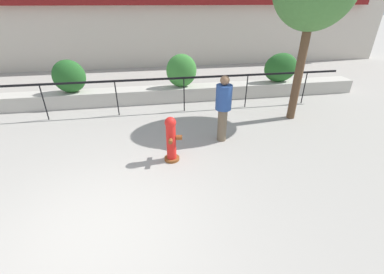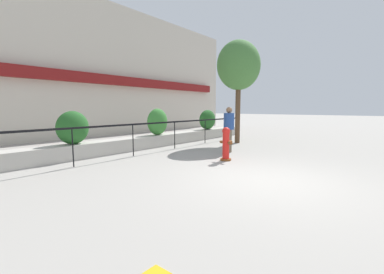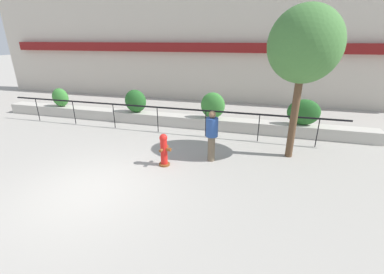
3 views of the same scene
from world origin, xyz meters
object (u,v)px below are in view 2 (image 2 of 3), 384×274
at_px(hedge_bush_2, 158,122).
at_px(fire_hydrant, 226,144).
at_px(hedge_bush_1, 73,128).
at_px(hedge_bush_3, 208,120).
at_px(street_tree, 239,66).
at_px(pedestrian, 229,127).

distance_m(hedge_bush_2, fire_hydrant, 4.14).
bearing_deg(hedge_bush_1, hedge_bush_2, 0.00).
distance_m(hedge_bush_3, street_tree, 3.50).
height_order(fire_hydrant, pedestrian, pedestrian).
relative_size(hedge_bush_3, pedestrian, 0.75).
height_order(street_tree, pedestrian, street_tree).
distance_m(hedge_bush_1, pedestrian, 5.50).
bearing_deg(pedestrian, hedge_bush_1, 143.24).
relative_size(hedge_bush_1, street_tree, 0.23).
height_order(hedge_bush_2, street_tree, street_tree).
bearing_deg(street_tree, hedge_bush_2, 144.76).
distance_m(hedge_bush_1, fire_hydrant, 5.06).
relative_size(hedge_bush_1, fire_hydrant, 1.02).
xyz_separation_m(hedge_bush_1, street_tree, (6.97, -2.24, 2.61)).
xyz_separation_m(hedge_bush_2, hedge_bush_3, (3.79, 0.00, -0.04)).
bearing_deg(hedge_bush_2, hedge_bush_3, 0.00).
bearing_deg(hedge_bush_1, hedge_bush_3, 0.00).
bearing_deg(hedge_bush_1, fire_hydrant, -53.27).
bearing_deg(fire_hydrant, hedge_bush_3, 41.35).
relative_size(fire_hydrant, street_tree, 0.22).
bearing_deg(hedge_bush_1, street_tree, -17.81).
relative_size(hedge_bush_1, pedestrian, 0.63).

